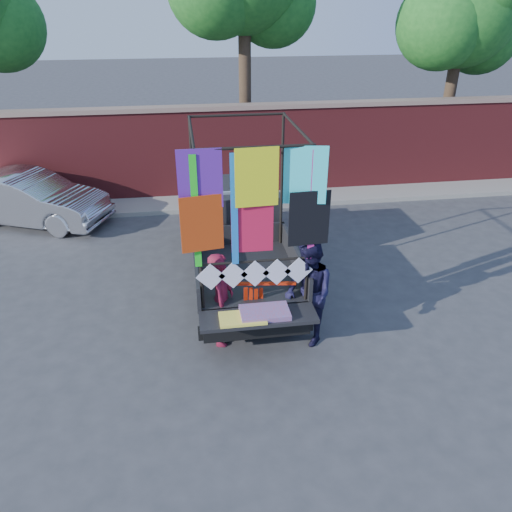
{
  "coord_description": "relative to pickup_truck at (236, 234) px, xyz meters",
  "views": [
    {
      "loc": [
        -0.95,
        -7.0,
        5.24
      ],
      "look_at": [
        0.12,
        0.15,
        1.47
      ],
      "focal_mm": 35.0,
      "sensor_mm": 36.0,
      "label": 1
    }
  ],
  "objects": [
    {
      "name": "brick_wall",
      "position": [
        -0.04,
        4.62,
        0.47
      ],
      "size": [
        30.0,
        0.45,
        2.61
      ],
      "color": "maroon",
      "rests_on": "ground"
    },
    {
      "name": "pickup_truck",
      "position": [
        0.0,
        0.0,
        0.0
      ],
      "size": [
        2.16,
        5.43,
        3.42
      ],
      "color": "black",
      "rests_on": "ground"
    },
    {
      "name": "curb",
      "position": [
        -0.04,
        3.92,
        -0.8
      ],
      "size": [
        30.0,
        1.2,
        0.12
      ],
      "primitive_type": "cube",
      "color": "gray",
      "rests_on": "ground"
    },
    {
      "name": "woman",
      "position": [
        -0.53,
        -2.43,
        -0.03
      ],
      "size": [
        0.52,
        0.68,
        1.66
      ],
      "primitive_type": "imported",
      "rotation": [
        0.0,
        0.0,
        1.34
      ],
      "color": "maroon",
      "rests_on": "ground"
    },
    {
      "name": "ground",
      "position": [
        -0.04,
        -2.38,
        -0.86
      ],
      "size": [
        90.0,
        90.0,
        0.0
      ],
      "primitive_type": "plane",
      "color": "#38383A",
      "rests_on": "ground"
    },
    {
      "name": "man",
      "position": [
        0.89,
        -2.62,
        0.07
      ],
      "size": [
        0.92,
        1.06,
        1.86
      ],
      "primitive_type": "imported",
      "rotation": [
        0.0,
        0.0,
        -1.3
      ],
      "color": "black",
      "rests_on": "ground"
    },
    {
      "name": "tree_right",
      "position": [
        7.48,
        5.74,
        3.89
      ],
      "size": [
        4.2,
        3.3,
        6.62
      ],
      "color": "#38281C",
      "rests_on": "ground"
    },
    {
      "name": "streamer_bundle",
      "position": [
        0.07,
        -2.54,
        0.06
      ],
      "size": [
        1.01,
        0.19,
        0.69
      ],
      "color": "red",
      "rests_on": "ground"
    },
    {
      "name": "sedan",
      "position": [
        -4.94,
        3.3,
        -0.2
      ],
      "size": [
        4.25,
        2.82,
        1.33
      ],
      "primitive_type": "imported",
      "rotation": [
        0.0,
        0.0,
        1.18
      ],
      "color": "#B0B1B8",
      "rests_on": "ground"
    }
  ]
}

